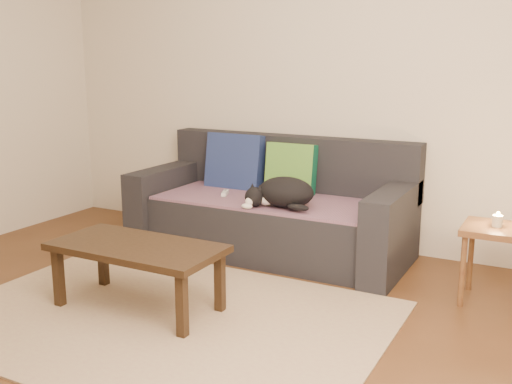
% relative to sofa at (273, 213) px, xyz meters
% --- Properties ---
extents(ground, '(4.50, 4.50, 0.00)m').
position_rel_sofa_xyz_m(ground, '(0.00, -1.57, -0.31)').
color(ground, brown).
rests_on(ground, ground).
extents(back_wall, '(4.50, 0.04, 2.60)m').
position_rel_sofa_xyz_m(back_wall, '(0.00, 0.43, 0.99)').
color(back_wall, beige).
rests_on(back_wall, ground).
extents(sofa, '(2.10, 0.94, 0.87)m').
position_rel_sofa_xyz_m(sofa, '(0.00, 0.00, 0.00)').
color(sofa, '#232328').
rests_on(sofa, ground).
extents(throw_blanket, '(1.66, 0.74, 0.02)m').
position_rel_sofa_xyz_m(throw_blanket, '(0.00, -0.09, 0.12)').
color(throw_blanket, '#3E294D').
rests_on(throw_blanket, sofa).
extents(cushion_navy, '(0.49, 0.20, 0.50)m').
position_rel_sofa_xyz_m(cushion_navy, '(-0.43, 0.17, 0.32)').
color(cushion_navy, '#12224F').
rests_on(cushion_navy, throw_blanket).
extents(cushion_green, '(0.40, 0.15, 0.41)m').
position_rel_sofa_xyz_m(cushion_green, '(0.07, 0.17, 0.32)').
color(cushion_green, '#0C5039').
rests_on(cushion_green, throw_blanket).
extents(cat, '(0.50, 0.37, 0.22)m').
position_rel_sofa_xyz_m(cat, '(0.22, -0.28, 0.23)').
color(cat, black).
rests_on(cat, throw_blanket).
extents(wii_remote_a, '(0.09, 0.15, 0.03)m').
position_rel_sofa_xyz_m(wii_remote_a, '(-0.34, -0.14, 0.15)').
color(wii_remote_a, white).
rests_on(wii_remote_a, throw_blanket).
extents(wii_remote_b, '(0.06, 0.15, 0.03)m').
position_rel_sofa_xyz_m(wii_remote_b, '(-0.07, -0.15, 0.15)').
color(wii_remote_b, white).
rests_on(wii_remote_b, throw_blanket).
extents(side_table, '(0.39, 0.39, 0.48)m').
position_rel_sofa_xyz_m(side_table, '(1.64, -0.28, 0.09)').
color(side_table, brown).
rests_on(side_table, ground).
extents(candle, '(0.06, 0.06, 0.09)m').
position_rel_sofa_xyz_m(candle, '(1.64, -0.28, 0.21)').
color(candle, beige).
rests_on(candle, side_table).
extents(rug, '(2.50, 1.80, 0.01)m').
position_rel_sofa_xyz_m(rug, '(0.00, -1.42, -0.30)').
color(rug, tan).
rests_on(rug, ground).
extents(coffee_table, '(1.02, 0.51, 0.41)m').
position_rel_sofa_xyz_m(coffee_table, '(-0.21, -1.38, 0.05)').
color(coffee_table, '#312113').
rests_on(coffee_table, rug).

